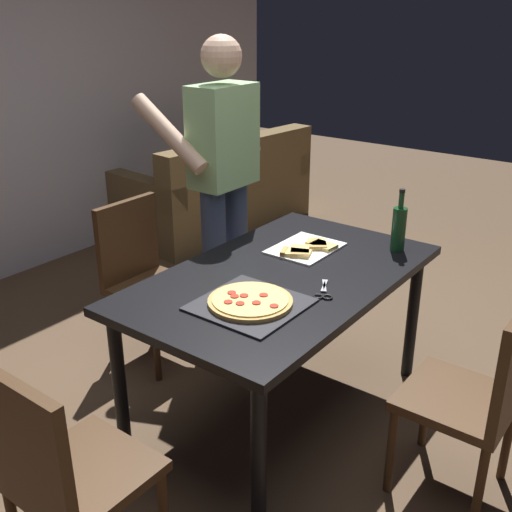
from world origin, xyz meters
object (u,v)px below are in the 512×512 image
(chair_near_camera, at_px, (481,390))
(chair_far_side, at_px, (143,271))
(chair_left_end, at_px, (60,469))
(wine_bottle, at_px, (399,228))
(pepperoni_pizza_on_tray, at_px, (250,302))
(person_serving_pizza, at_px, (222,176))
(dining_table, at_px, (282,289))
(kitchen_scissors, at_px, (323,293))
(couch, at_px, (219,195))

(chair_near_camera, distance_m, chair_far_side, 1.88)
(chair_left_end, relative_size, wine_bottle, 2.85)
(pepperoni_pizza_on_tray, bearing_deg, chair_near_camera, -68.44)
(chair_near_camera, distance_m, person_serving_pizza, 1.79)
(dining_table, xyz_separation_m, pepperoni_pizza_on_tray, (-0.34, -0.08, 0.09))
(dining_table, bearing_deg, chair_near_camera, -90.00)
(chair_near_camera, bearing_deg, kitchen_scissors, 95.74)
(pepperoni_pizza_on_tray, bearing_deg, person_serving_pizza, 45.66)
(dining_table, height_order, pepperoni_pizza_on_tray, pepperoni_pizza_on_tray)
(pepperoni_pizza_on_tray, relative_size, wine_bottle, 1.30)
(chair_near_camera, relative_size, person_serving_pizza, 0.51)
(chair_left_end, height_order, couch, chair_left_end)
(chair_near_camera, bearing_deg, couch, 57.11)
(person_serving_pizza, xyz_separation_m, wine_bottle, (0.14, -1.02, -0.13))
(chair_left_end, bearing_deg, dining_table, 0.00)
(wine_bottle, bearing_deg, dining_table, 153.24)
(dining_table, height_order, wine_bottle, wine_bottle)
(chair_left_end, height_order, kitchen_scissors, chair_left_end)
(chair_far_side, distance_m, pepperoni_pizza_on_tray, 1.10)
(kitchen_scissors, bearing_deg, chair_left_end, 167.56)
(chair_left_end, distance_m, kitchen_scissors, 1.23)
(person_serving_pizza, bearing_deg, pepperoni_pizza_on_tray, -134.34)
(wine_bottle, bearing_deg, chair_far_side, 115.28)
(chair_near_camera, height_order, chair_far_side, same)
(person_serving_pizza, xyz_separation_m, kitchen_scissors, (-0.51, -0.98, -0.24))
(chair_left_end, relative_size, person_serving_pizza, 0.51)
(chair_far_side, height_order, person_serving_pizza, person_serving_pizza)
(couch, bearing_deg, wine_bottle, -119.86)
(person_serving_pizza, height_order, kitchen_scissors, person_serving_pizza)
(chair_near_camera, height_order, kitchen_scissors, chair_near_camera)
(chair_near_camera, bearing_deg, dining_table, 90.00)
(dining_table, relative_size, couch, 0.86)
(chair_left_end, bearing_deg, wine_bottle, -9.13)
(pepperoni_pizza_on_tray, relative_size, kitchen_scissors, 2.10)
(kitchen_scissors, bearing_deg, couch, 48.87)
(person_serving_pizza, xyz_separation_m, pepperoni_pizza_on_tray, (-0.78, -0.80, -0.23))
(pepperoni_pizza_on_tray, bearing_deg, wine_bottle, -13.19)
(couch, height_order, pepperoni_pizza_on_tray, couch)
(person_serving_pizza, height_order, wine_bottle, person_serving_pizza)
(pepperoni_pizza_on_tray, height_order, kitchen_scissors, pepperoni_pizza_on_tray)
(chair_near_camera, height_order, couch, chair_near_camera)
(wine_bottle, bearing_deg, chair_left_end, 170.87)
(chair_left_end, bearing_deg, kitchen_scissors, -12.44)
(dining_table, height_order, kitchen_scissors, kitchen_scissors)
(chair_far_side, height_order, couch, chair_far_side)
(dining_table, relative_size, wine_bottle, 4.83)
(couch, height_order, person_serving_pizza, person_serving_pizza)
(couch, relative_size, kitchen_scissors, 9.11)
(pepperoni_pizza_on_tray, height_order, wine_bottle, wine_bottle)
(couch, distance_m, kitchen_scissors, 3.02)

